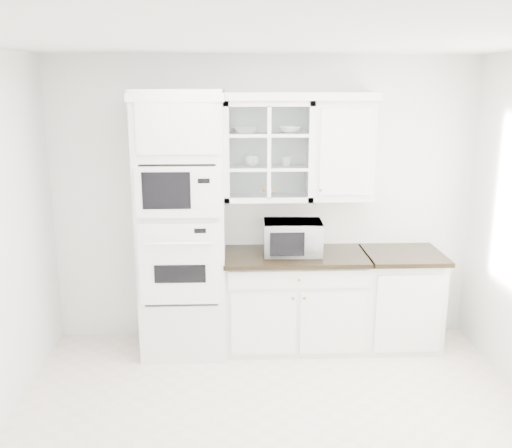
{
  "coord_description": "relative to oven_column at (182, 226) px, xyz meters",
  "views": [
    {
      "loc": [
        -0.28,
        -3.58,
        2.45
      ],
      "look_at": [
        -0.1,
        1.05,
        1.3
      ],
      "focal_mm": 40.0,
      "sensor_mm": 36.0,
      "label": 1
    }
  ],
  "objects": [
    {
      "name": "extra_base_cabinet",
      "position": [
        2.03,
        0.03,
        -0.74
      ],
      "size": [
        0.72,
        0.67,
        0.92
      ],
      "color": "silver",
      "rests_on": "ground"
    },
    {
      "name": "countertop_microwave",
      "position": [
        1.0,
        0.03,
        -0.13
      ],
      "size": [
        0.54,
        0.46,
        0.31
      ],
      "primitive_type": "imported",
      "rotation": [
        0.0,
        0.0,
        3.11
      ],
      "color": "white",
      "rests_on": "base_cabinet_run"
    },
    {
      "name": "upper_cabinet_solid",
      "position": [
        1.46,
        0.17,
        0.65
      ],
      "size": [
        0.55,
        0.33,
        0.9
      ],
      "primitive_type": "cube",
      "color": "silver",
      "rests_on": "room_shell"
    },
    {
      "name": "oven_column",
      "position": [
        0.0,
        0.0,
        0.0
      ],
      "size": [
        0.76,
        0.68,
        2.4
      ],
      "color": "silver",
      "rests_on": "ground"
    },
    {
      "name": "bowl_b",
      "position": [
        0.98,
        0.16,
        0.84
      ],
      "size": [
        0.22,
        0.22,
        0.06
      ],
      "primitive_type": "imported",
      "rotation": [
        0.0,
        0.0,
        -0.12
      ],
      "color": "white",
      "rests_on": "upper_cabinet_glass"
    },
    {
      "name": "cup_b",
      "position": [
        0.95,
        0.15,
        0.56
      ],
      "size": [
        0.11,
        0.11,
        0.09
      ],
      "primitive_type": "imported",
      "rotation": [
        0.0,
        0.0,
        0.19
      ],
      "color": "white",
      "rests_on": "upper_cabinet_glass"
    },
    {
      "name": "ground",
      "position": [
        0.75,
        -1.42,
        -1.19
      ],
      "size": [
        4.0,
        3.5,
        0.01
      ],
      "primitive_type": "cube",
      "color": "beige",
      "rests_on": "ground"
    },
    {
      "name": "cup_a",
      "position": [
        0.63,
        0.18,
        0.56
      ],
      "size": [
        0.16,
        0.16,
        0.1
      ],
      "primitive_type": "imported",
      "rotation": [
        0.0,
        0.0,
        -0.34
      ],
      "color": "white",
      "rests_on": "upper_cabinet_glass"
    },
    {
      "name": "upper_cabinet_glass",
      "position": [
        0.78,
        0.17,
        0.65
      ],
      "size": [
        0.8,
        0.33,
        0.9
      ],
      "color": "silver",
      "rests_on": "room_shell"
    },
    {
      "name": "base_cabinet_run",
      "position": [
        1.03,
        0.03,
        -0.74
      ],
      "size": [
        1.32,
        0.67,
        0.92
      ],
      "color": "silver",
      "rests_on": "ground"
    },
    {
      "name": "bowl_a",
      "position": [
        0.58,
        0.17,
        0.84
      ],
      "size": [
        0.24,
        0.24,
        0.06
      ],
      "primitive_type": "imported",
      "rotation": [
        0.0,
        0.0,
        -0.0
      ],
      "color": "white",
      "rests_on": "upper_cabinet_glass"
    },
    {
      "name": "crown_molding",
      "position": [
        0.68,
        0.14,
        1.14
      ],
      "size": [
        2.14,
        0.38,
        0.07
      ],
      "primitive_type": "cube",
      "color": "white",
      "rests_on": "room_shell"
    },
    {
      "name": "room_shell",
      "position": [
        0.75,
        -0.99,
        0.58
      ],
      "size": [
        4.0,
        3.5,
        2.7
      ],
      "color": "white",
      "rests_on": "ground"
    }
  ]
}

